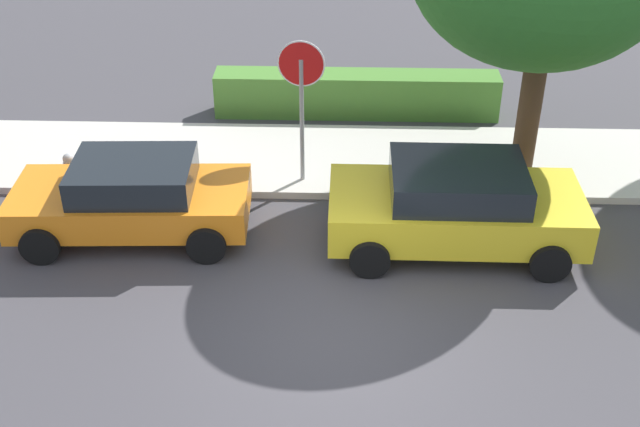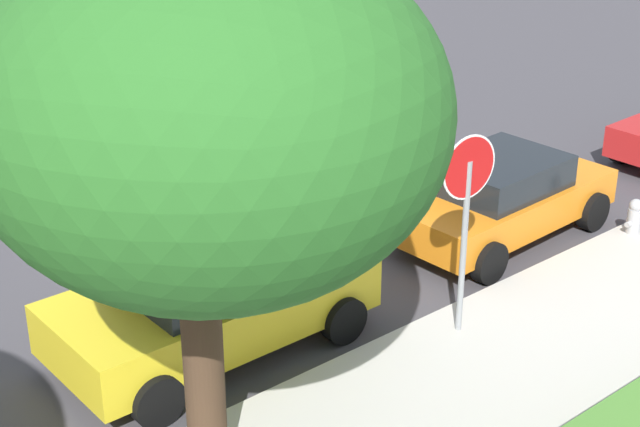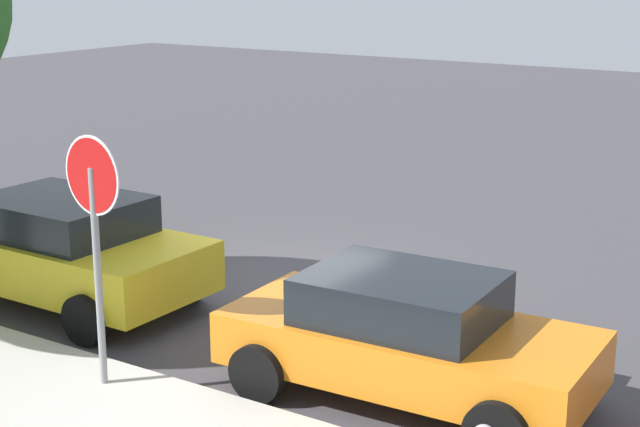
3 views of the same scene
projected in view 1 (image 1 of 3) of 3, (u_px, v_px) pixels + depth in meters
The scene contains 7 objects.
ground_plane at pixel (337, 340), 11.37m from camera, with size 60.00×60.00×0.00m, color #423F44.
sidewalk_curb at pixel (341, 160), 15.77m from camera, with size 32.00×2.81×0.14m, color beige.
stop_sign at pixel (301, 88), 14.01m from camera, with size 0.83×0.10×2.84m.
parked_car_yellow at pixel (456, 205), 13.02m from camera, with size 4.12×2.11×1.47m.
parked_car_orange at pixel (132, 197), 13.34m from camera, with size 3.98×2.06×1.37m.
fire_hydrant at pixel (71, 171), 14.80m from camera, with size 0.30×0.22×0.72m.
front_yard_hedge at pixel (356, 94), 17.46m from camera, with size 6.15×0.75×0.95m.
Camera 1 is at (0.04, -8.65, 7.60)m, focal length 45.00 mm.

